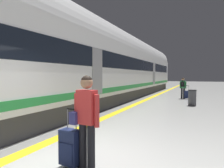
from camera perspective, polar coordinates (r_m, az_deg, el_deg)
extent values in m
plane|color=#B7B7B2|center=(4.26, -12.53, -21.48)|extent=(120.00, 120.00, 0.00)
cube|color=yellow|center=(13.71, 8.69, -4.81)|extent=(0.36, 80.00, 0.01)
cube|color=slate|center=(13.79, 7.52, -4.77)|extent=(0.54, 80.00, 0.01)
cube|color=#38383D|center=(13.64, -0.45, -3.36)|extent=(2.67, 29.25, 0.70)
cube|color=white|center=(13.57, -0.45, 4.22)|extent=(2.90, 30.47, 2.90)
cylinder|color=white|center=(13.69, -0.45, 10.09)|extent=(2.84, 29.86, 2.84)
cube|color=black|center=(13.59, -0.45, 5.70)|extent=(2.93, 28.64, 0.80)
cube|color=#268C3F|center=(13.59, -0.45, -0.63)|extent=(2.94, 29.86, 0.24)
cone|color=white|center=(29.42, 13.05, 2.69)|extent=(2.75, 2.60, 2.75)
cube|color=gray|center=(8.82, -4.14, 3.57)|extent=(0.02, 0.90, 2.00)
cube|color=gray|center=(19.65, 11.83, 2.88)|extent=(0.02, 0.90, 2.00)
cylinder|color=black|center=(3.79, -5.93, -17.56)|extent=(0.14, 0.14, 0.85)
cylinder|color=black|center=(3.89, -8.21, -17.02)|extent=(0.14, 0.14, 0.85)
cube|color=red|center=(3.66, -7.14, -6.45)|extent=(0.36, 0.24, 0.61)
cylinder|color=red|center=(3.53, -4.32, -7.60)|extent=(0.09, 0.09, 0.57)
cylinder|color=red|center=(3.80, -9.94, -6.92)|extent=(0.09, 0.09, 0.57)
sphere|color=#A37556|center=(3.62, -7.18, 0.39)|extent=(0.22, 0.22, 0.22)
sphere|color=black|center=(3.62, -7.18, 0.79)|extent=(0.21, 0.21, 0.21)
cube|color=navy|center=(3.80, -9.88, -9.26)|extent=(0.17, 0.30, 0.22)
cube|color=#19234C|center=(4.01, -11.80, -17.05)|extent=(0.40, 0.26, 0.65)
cube|color=#19234C|center=(3.96, -12.98, -18.60)|extent=(0.31, 0.05, 0.36)
cylinder|color=black|center=(4.11, -9.49, -21.92)|extent=(0.03, 0.06, 0.06)
cylinder|color=black|center=(4.28, -12.67, -20.92)|extent=(0.03, 0.06, 0.06)
cylinder|color=gray|center=(3.85, -10.13, -9.90)|extent=(0.02, 0.02, 0.38)
cylinder|color=gray|center=(3.98, -12.48, -9.50)|extent=(0.02, 0.02, 0.38)
cube|color=black|center=(3.88, -11.35, -6.95)|extent=(0.22, 0.04, 0.02)
cylinder|color=black|center=(16.00, 19.13, -2.49)|extent=(0.13, 0.13, 0.78)
cylinder|color=black|center=(15.95, 19.70, -2.51)|extent=(0.13, 0.13, 0.78)
cube|color=#338C4C|center=(15.94, 19.45, -0.10)|extent=(0.35, 0.26, 0.56)
cylinder|color=#338C4C|center=(16.01, 18.76, -0.25)|extent=(0.08, 0.08, 0.52)
cylinder|color=#338C4C|center=(15.88, 20.16, -0.29)|extent=(0.08, 0.08, 0.52)
sphere|color=#A37556|center=(15.92, 19.47, 1.34)|extent=(0.20, 0.20, 0.20)
sphere|color=black|center=(15.92, 19.47, 1.42)|extent=(0.19, 0.19, 0.19)
cube|color=black|center=(15.80, 19.29, -0.05)|extent=(0.27, 0.18, 0.37)
cube|color=#19234C|center=(15.76, 20.51, -2.80)|extent=(0.41, 0.29, 0.54)
cube|color=#19234C|center=(15.88, 20.61, -3.01)|extent=(0.31, 0.07, 0.30)
cylinder|color=black|center=(15.76, 19.94, -3.89)|extent=(0.03, 0.06, 0.06)
cylinder|color=black|center=(15.69, 20.94, -3.94)|extent=(0.03, 0.06, 0.06)
cylinder|color=gray|center=(15.69, 20.12, -1.13)|extent=(0.02, 0.02, 0.38)
cylinder|color=gray|center=(15.64, 20.86, -1.15)|extent=(0.02, 0.02, 0.38)
cube|color=black|center=(15.66, 20.50, -0.45)|extent=(0.22, 0.06, 0.02)
cylinder|color=#4C4C51|center=(12.41, 21.74, -3.75)|extent=(0.44, 0.44, 0.85)
cylinder|color=#262628|center=(12.37, 21.78, -1.66)|extent=(0.46, 0.46, 0.06)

